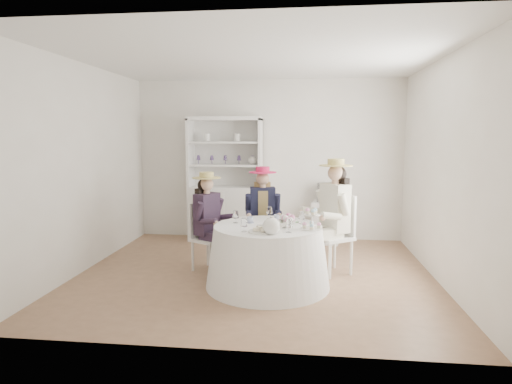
# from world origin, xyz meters

# --- Properties ---
(ground) EXTENTS (4.50, 4.50, 0.00)m
(ground) POSITION_xyz_m (0.00, 0.00, 0.00)
(ground) COLOR brown
(ground) RESTS_ON ground
(ceiling) EXTENTS (4.50, 4.50, 0.00)m
(ceiling) POSITION_xyz_m (0.00, 0.00, 2.70)
(ceiling) COLOR white
(ceiling) RESTS_ON wall_back
(wall_back) EXTENTS (4.50, 0.00, 4.50)m
(wall_back) POSITION_xyz_m (0.00, 2.00, 1.35)
(wall_back) COLOR silver
(wall_back) RESTS_ON ground
(wall_front) EXTENTS (4.50, 0.00, 4.50)m
(wall_front) POSITION_xyz_m (0.00, -2.00, 1.35)
(wall_front) COLOR silver
(wall_front) RESTS_ON ground
(wall_left) EXTENTS (0.00, 4.50, 4.50)m
(wall_left) POSITION_xyz_m (-2.25, 0.00, 1.35)
(wall_left) COLOR silver
(wall_left) RESTS_ON ground
(wall_right) EXTENTS (0.00, 4.50, 4.50)m
(wall_right) POSITION_xyz_m (2.25, 0.00, 1.35)
(wall_right) COLOR silver
(wall_right) RESTS_ON ground
(tea_table) EXTENTS (1.46, 1.46, 0.73)m
(tea_table) POSITION_xyz_m (0.20, -0.42, 0.36)
(tea_table) COLOR white
(tea_table) RESTS_ON ground
(hutch) EXTENTS (1.35, 0.79, 2.07)m
(hutch) POSITION_xyz_m (-0.70, 1.77, 0.74)
(hutch) COLOR silver
(hutch) RESTS_ON ground
(side_table) EXTENTS (0.50, 0.50, 0.68)m
(side_table) POSITION_xyz_m (0.98, 1.75, 0.34)
(side_table) COLOR silver
(side_table) RESTS_ON ground
(hatbox) EXTENTS (0.40, 0.40, 0.31)m
(hatbox) POSITION_xyz_m (0.98, 1.75, 0.84)
(hatbox) COLOR black
(hatbox) RESTS_ON side_table
(guest_left) EXTENTS (0.55, 0.50, 1.30)m
(guest_left) POSITION_xyz_m (-0.62, 0.08, 0.73)
(guest_left) COLOR silver
(guest_left) RESTS_ON ground
(guest_mid) EXTENTS (0.50, 0.52, 1.34)m
(guest_mid) POSITION_xyz_m (0.04, 0.53, 0.76)
(guest_mid) COLOR silver
(guest_mid) RESTS_ON ground
(guest_right) EXTENTS (0.63, 0.60, 1.48)m
(guest_right) POSITION_xyz_m (0.98, 0.13, 0.83)
(guest_right) COLOR silver
(guest_right) RESTS_ON ground
(spare_chair) EXTENTS (0.37, 0.37, 0.88)m
(spare_chair) POSITION_xyz_m (-0.84, 1.50, 0.47)
(spare_chair) COLOR silver
(spare_chair) RESTS_ON ground
(teacup_a) EXTENTS (0.11, 0.11, 0.06)m
(teacup_a) POSITION_xyz_m (-0.03, -0.29, 0.76)
(teacup_a) COLOR white
(teacup_a) RESTS_ON tea_table
(teacup_b) EXTENTS (0.07, 0.07, 0.07)m
(teacup_b) POSITION_xyz_m (0.28, -0.12, 0.76)
(teacup_b) COLOR white
(teacup_b) RESTS_ON tea_table
(teacup_c) EXTENTS (0.09, 0.09, 0.07)m
(teacup_c) POSITION_xyz_m (0.41, -0.25, 0.76)
(teacup_c) COLOR white
(teacup_c) RESTS_ON tea_table
(flower_bowl) EXTENTS (0.31, 0.31, 0.06)m
(flower_bowl) POSITION_xyz_m (0.40, -0.45, 0.75)
(flower_bowl) COLOR white
(flower_bowl) RESTS_ON tea_table
(flower_arrangement) EXTENTS (0.18, 0.18, 0.07)m
(flower_arrangement) POSITION_xyz_m (0.43, -0.40, 0.81)
(flower_arrangement) COLOR pink
(flower_arrangement) RESTS_ON tea_table
(table_teapot) EXTENTS (0.27, 0.19, 0.20)m
(table_teapot) POSITION_xyz_m (0.28, -0.85, 0.81)
(table_teapot) COLOR white
(table_teapot) RESTS_ON tea_table
(sandwich_plate) EXTENTS (0.29, 0.29, 0.06)m
(sandwich_plate) POSITION_xyz_m (0.16, -0.76, 0.74)
(sandwich_plate) COLOR white
(sandwich_plate) RESTS_ON tea_table
(cupcake_stand) EXTENTS (0.24, 0.24, 0.23)m
(cupcake_stand) POSITION_xyz_m (0.70, -0.55, 0.81)
(cupcake_stand) COLOR white
(cupcake_stand) RESTS_ON tea_table
(stemware_set) EXTENTS (0.87, 0.84, 0.15)m
(stemware_set) POSITION_xyz_m (0.20, -0.42, 0.80)
(stemware_set) COLOR white
(stemware_set) RESTS_ON tea_table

